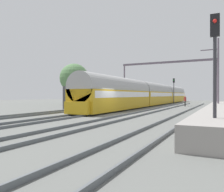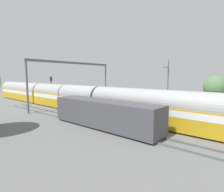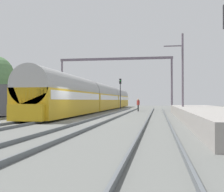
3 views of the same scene
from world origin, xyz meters
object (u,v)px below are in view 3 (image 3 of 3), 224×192
object	(u,v)px
freight_car	(39,101)
person_crossing	(138,104)
passenger_train	(101,97)
catenary_gantry	(115,71)
railway_signal_far	(120,90)

from	to	relation	value
freight_car	person_crossing	xyz separation A→B (m)	(9.92, 9.93, -0.44)
freight_car	passenger_train	bearing A→B (deg)	72.22
passenger_train	freight_car	world-z (taller)	passenger_train
person_crossing	catenary_gantry	xyz separation A→B (m)	(-3.64, 3.14, 4.90)
passenger_train	person_crossing	world-z (taller)	passenger_train
passenger_train	catenary_gantry	size ratio (longest dim) A/B	2.90
person_crossing	railway_signal_far	world-z (taller)	railway_signal_far
railway_signal_far	catenary_gantry	distance (m)	7.64
passenger_train	freight_car	bearing A→B (deg)	-107.78
freight_car	railway_signal_far	distance (m)	21.25
freight_car	person_crossing	world-z (taller)	freight_car
passenger_train	catenary_gantry	world-z (taller)	catenary_gantry
railway_signal_far	catenary_gantry	world-z (taller)	catenary_gantry
passenger_train	railway_signal_far	xyz separation A→B (m)	(1.92, 7.22, 1.38)
freight_car	railway_signal_far	bearing A→B (deg)	73.25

